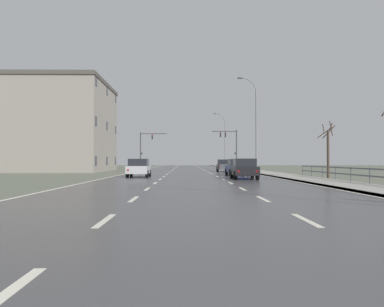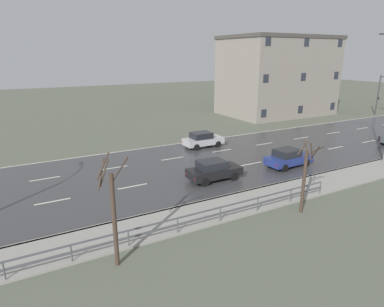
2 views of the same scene
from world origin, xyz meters
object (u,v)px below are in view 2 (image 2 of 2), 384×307
(car_far_right, at_px, (203,140))
(car_mid_centre, at_px, (288,158))
(traffic_signal_left, at_px, (383,90))
(car_near_right, at_px, (214,170))
(brick_building, at_px, (277,76))

(car_far_right, bearing_deg, car_mid_centre, 19.81)
(traffic_signal_left, distance_m, car_near_right, 39.31)
(brick_building, bearing_deg, car_near_right, -50.04)
(car_far_right, bearing_deg, traffic_signal_left, 94.53)
(car_far_right, distance_m, car_near_right, 9.37)
(traffic_signal_left, distance_m, brick_building, 16.20)
(car_far_right, bearing_deg, car_near_right, -25.40)
(traffic_signal_left, distance_m, car_far_right, 33.81)
(traffic_signal_left, xyz_separation_m, car_far_right, (2.71, -33.55, -3.18))
(car_near_right, xyz_separation_m, car_mid_centre, (0.35, 7.20, 0.00))
(traffic_signal_left, height_order, car_near_right, traffic_signal_left)
(car_mid_centre, bearing_deg, brick_building, 137.99)
(traffic_signal_left, xyz_separation_m, car_near_right, (11.18, -37.55, -3.18))
(car_far_right, height_order, car_near_right, same)
(car_near_right, bearing_deg, car_far_right, 155.38)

